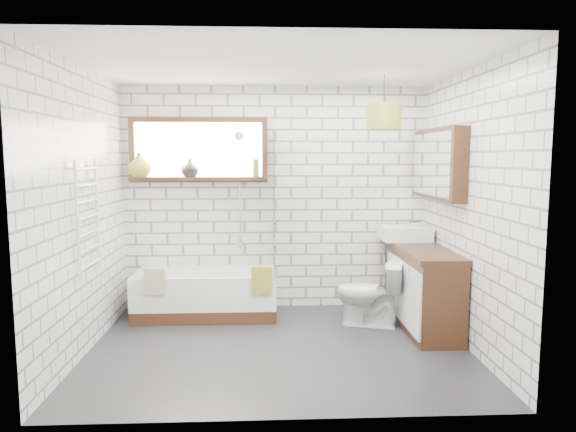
{
  "coord_description": "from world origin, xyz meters",
  "views": [
    {
      "loc": [
        -0.12,
        -4.5,
        1.72
      ],
      "look_at": [
        0.09,
        0.25,
        1.17
      ],
      "focal_mm": 32.0,
      "sensor_mm": 36.0,
      "label": 1
    }
  ],
  "objects_px": {
    "vanity": "(421,287)",
    "pendant": "(384,117)",
    "bathtub": "(206,294)",
    "toilet": "(369,293)",
    "basin": "(404,233)"
  },
  "relations": [
    {
      "from": "vanity",
      "to": "pendant",
      "type": "relative_size",
      "value": 4.4
    },
    {
      "from": "bathtub",
      "to": "toilet",
      "type": "bearing_deg",
      "value": -12.92
    },
    {
      "from": "basin",
      "to": "toilet",
      "type": "height_order",
      "value": "basin"
    },
    {
      "from": "toilet",
      "to": "pendant",
      "type": "distance_m",
      "value": 1.77
    },
    {
      "from": "vanity",
      "to": "basin",
      "type": "distance_m",
      "value": 0.67
    },
    {
      "from": "vanity",
      "to": "basin",
      "type": "bearing_deg",
      "value": 97.37
    },
    {
      "from": "vanity",
      "to": "toilet",
      "type": "distance_m",
      "value": 0.54
    },
    {
      "from": "pendant",
      "to": "vanity",
      "type": "bearing_deg",
      "value": 16.86
    },
    {
      "from": "bathtub",
      "to": "basin",
      "type": "bearing_deg",
      "value": 0.94
    },
    {
      "from": "toilet",
      "to": "pendant",
      "type": "relative_size",
      "value": 2.07
    },
    {
      "from": "basin",
      "to": "bathtub",
      "type": "bearing_deg",
      "value": -179.06
    },
    {
      "from": "bathtub",
      "to": "pendant",
      "type": "relative_size",
      "value": 4.66
    },
    {
      "from": "pendant",
      "to": "basin",
      "type": "bearing_deg",
      "value": 56.49
    },
    {
      "from": "bathtub",
      "to": "basin",
      "type": "distance_m",
      "value": 2.27
    },
    {
      "from": "basin",
      "to": "pendant",
      "type": "height_order",
      "value": "pendant"
    }
  ]
}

